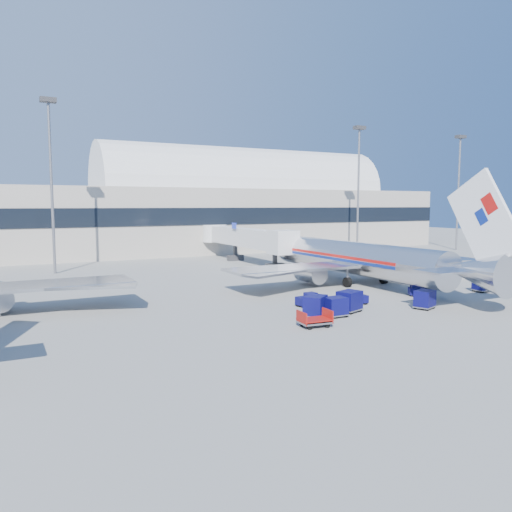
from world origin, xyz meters
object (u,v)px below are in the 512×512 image
jetbridge_near (241,237)px  cart_train_b (335,306)px  airliner_main (361,259)px  mast_east (359,172)px  tug_left (308,301)px  cart_train_a (349,301)px  barrier_near (428,278)px  tug_lead (355,298)px  barrier_far (467,275)px  cart_train_c (315,306)px  barrier_mid (448,277)px  mast_far_east (459,175)px  cart_solo_far (483,283)px  tug_right (419,290)px  cart_open_red (315,321)px  mast_west (50,160)px  cart_solo_near (425,299)px

jetbridge_near → cart_train_b: bearing=-104.8°
airliner_main → mast_east: bearing=51.9°
tug_left → cart_train_a: 3.76m
airliner_main → barrier_near: 8.74m
airliner_main → jetbridge_near: bearing=95.2°
tug_lead → tug_left: size_ratio=0.94×
barrier_far → cart_train_c: 30.16m
barrier_mid → mast_east: bearing=72.7°
barrier_mid → tug_lead: size_ratio=1.41×
barrier_near → jetbridge_near: bearing=109.9°
tug_lead → cart_train_b: (-4.67, -3.30, 0.25)m
mast_far_east → cart_solo_far: mast_far_east is taller
airliner_main → tug_right: 8.84m
cart_train_b → cart_open_red: cart_train_b is taller
barrier_near → cart_train_c: size_ratio=1.18×
airliner_main → cart_train_c: 18.46m
tug_left → cart_train_c: (-1.54, -3.44, 0.30)m
airliner_main → mast_far_east: (45.00, 25.49, 11.87)m
barrier_far → cart_train_a: bearing=-160.5°
tug_left → tug_right: bearing=-95.6°
tug_lead → mast_far_east: bearing=37.4°
cart_train_c → mast_far_east: bearing=-4.8°
barrier_far → tug_lead: size_ratio=1.41×
tug_left → cart_train_b: (-0.00, -4.03, 0.22)m
barrier_near → barrier_mid: size_ratio=1.00×
cart_train_a → tug_lead: bearing=23.4°
barrier_mid → cart_train_b: size_ratio=1.63×
jetbridge_near → tug_left: 36.22m
barrier_near → mast_west: bearing=143.6°
airliner_main → cart_open_red: (-15.88, -14.31, -2.48)m
cart_solo_far → mast_east: bearing=76.3°
tug_left → cart_solo_far: bearing=-99.0°
cart_train_b → cart_solo_near: (8.82, -0.98, 0.00)m
barrier_mid → mast_west: bearing=145.9°
cart_solo_near → cart_train_a: bearing=142.3°
barrier_far → cart_train_b: size_ratio=1.63×
cart_train_b → mast_west: bearing=114.4°
barrier_far → cart_solo_near: (-18.35, -10.81, 0.41)m
mast_east → cart_open_red: mast_east is taller
jetbridge_near → cart_train_c: size_ratio=10.86×
cart_train_c → barrier_far: bearing=-19.2°
mast_far_east → cart_train_b: 70.28m
tug_right → cart_solo_far: 7.81m
airliner_main → cart_train_b: airliner_main is taller
barrier_far → cart_train_c: cart_train_c is taller
tug_lead → cart_train_b: bearing=-140.5°
barrier_near → tug_lead: bearing=-157.7°
jetbridge_near → cart_train_a: 38.61m
barrier_far → cart_train_c: (-28.71, -9.23, 0.50)m
tug_right → cart_train_a: bearing=-133.6°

